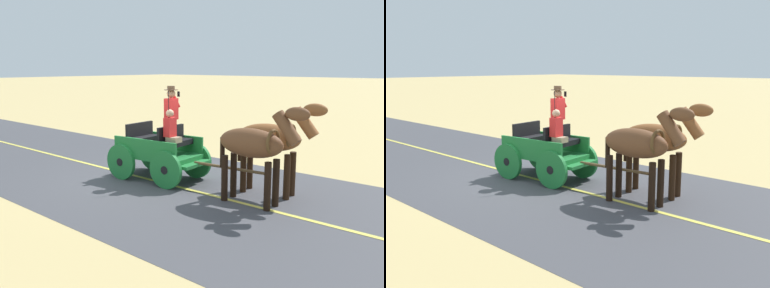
# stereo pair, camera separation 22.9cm
# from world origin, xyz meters

# --- Properties ---
(ground_plane) EXTENTS (200.00, 200.00, 0.00)m
(ground_plane) POSITION_xyz_m (0.00, 0.00, 0.00)
(ground_plane) COLOR tan
(road_surface) EXTENTS (6.69, 160.00, 0.01)m
(road_surface) POSITION_xyz_m (0.00, 0.00, 0.00)
(road_surface) COLOR #424247
(road_surface) RESTS_ON ground
(road_centre_stripe) EXTENTS (0.12, 160.00, 0.00)m
(road_centre_stripe) POSITION_xyz_m (0.00, 0.00, 0.01)
(road_centre_stripe) COLOR #DBCC4C
(road_centre_stripe) RESTS_ON road_surface
(horse_drawn_carriage) EXTENTS (1.64, 4.52, 2.50)m
(horse_drawn_carriage) POSITION_xyz_m (-0.27, 0.39, 0.82)
(horse_drawn_carriage) COLOR #1E7233
(horse_drawn_carriage) RESTS_ON ground
(horse_near_side) EXTENTS (0.78, 2.15, 2.21)m
(horse_near_side) POSITION_xyz_m (-1.01, 3.36, 1.32)
(horse_near_side) COLOR brown
(horse_near_side) RESTS_ON ground
(horse_off_side) EXTENTS (0.62, 2.13, 2.21)m
(horse_off_side) POSITION_xyz_m (-0.11, 3.45, 1.32)
(horse_off_side) COLOR brown
(horse_off_side) RESTS_ON ground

